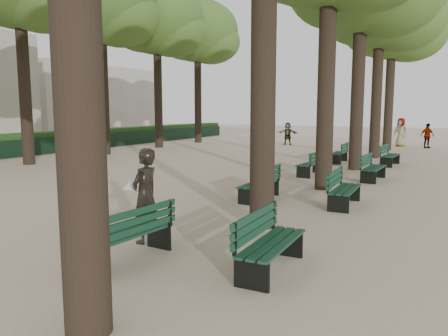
% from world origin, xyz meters
% --- Properties ---
extents(ground, '(120.00, 120.00, 0.00)m').
position_xyz_m(ground, '(0.00, 0.00, 0.00)').
color(ground, beige).
rests_on(ground, ground).
extents(tree_central_4, '(6.00, 6.00, 9.95)m').
position_xyz_m(tree_central_4, '(1.50, 18.00, 7.65)').
color(tree_central_4, '#33261C').
rests_on(tree_central_4, ground).
extents(tree_central_5, '(6.00, 6.00, 9.95)m').
position_xyz_m(tree_central_5, '(1.50, 23.00, 7.65)').
color(tree_central_5, '#33261C').
rests_on(tree_central_5, ground).
extents(tree_far_3, '(6.00, 6.00, 10.45)m').
position_xyz_m(tree_far_3, '(-12.00, 13.00, 8.14)').
color(tree_far_3, '#33261C').
rests_on(tree_far_3, ground).
extents(tree_far_4, '(6.00, 6.00, 10.45)m').
position_xyz_m(tree_far_4, '(-12.00, 18.00, 8.14)').
color(tree_far_4, '#33261C').
rests_on(tree_far_4, ground).
extents(tree_far_5, '(6.00, 6.00, 10.45)m').
position_xyz_m(tree_far_5, '(-12.00, 23.00, 8.14)').
color(tree_far_5, '#33261C').
rests_on(tree_far_5, ground).
extents(bench_left_0, '(0.73, 1.84, 0.92)m').
position_xyz_m(bench_left_0, '(0.37, 0.01, 0.27)').
color(bench_left_0, black).
rests_on(bench_left_0, ground).
extents(bench_left_1, '(0.60, 1.81, 0.92)m').
position_xyz_m(bench_left_1, '(0.37, 5.55, 0.27)').
color(bench_left_1, black).
rests_on(bench_left_1, ground).
extents(bench_left_2, '(0.74, 1.85, 0.92)m').
position_xyz_m(bench_left_2, '(0.37, 10.60, 0.27)').
color(bench_left_2, black).
rests_on(bench_left_2, ground).
extents(bench_left_3, '(0.64, 1.82, 0.92)m').
position_xyz_m(bench_left_3, '(0.37, 15.06, 0.27)').
color(bench_left_3, black).
rests_on(bench_left_3, ground).
extents(bench_right_0, '(0.60, 1.81, 0.92)m').
position_xyz_m(bench_right_0, '(2.63, 0.67, 0.27)').
color(bench_right_0, black).
rests_on(bench_right_0, ground).
extents(bench_right_1, '(0.61, 1.81, 0.92)m').
position_xyz_m(bench_right_1, '(2.63, 5.81, 0.27)').
color(bench_right_1, black).
rests_on(bench_right_1, ground).
extents(bench_right_2, '(0.68, 1.83, 0.92)m').
position_xyz_m(bench_right_2, '(2.63, 10.44, 0.27)').
color(bench_right_2, black).
rests_on(bench_right_2, ground).
extents(bench_right_3, '(0.72, 1.84, 0.92)m').
position_xyz_m(bench_right_3, '(2.63, 15.07, 0.27)').
color(bench_right_3, black).
rests_on(bench_right_3, ground).
extents(man_with_map, '(0.62, 0.71, 1.77)m').
position_xyz_m(man_with_map, '(0.00, 0.99, 0.89)').
color(man_with_map, black).
rests_on(man_with_map, ground).
extents(pedestrian_d, '(1.01, 0.72, 1.92)m').
position_xyz_m(pedestrian_d, '(1.96, 26.11, 0.96)').
color(pedestrian_d, '#262628').
rests_on(pedestrian_d, ground).
extents(pedestrian_c, '(0.94, 0.80, 1.59)m').
position_xyz_m(pedestrian_c, '(3.61, 25.48, 0.80)').
color(pedestrian_c, '#262628').
rests_on(pedestrian_c, ground).
extents(pedestrian_e, '(1.48, 0.65, 1.56)m').
position_xyz_m(pedestrian_e, '(-5.28, 24.06, 0.78)').
color(pedestrian_e, '#262628').
rests_on(pedestrian_e, ground).
extents(pedestrian_a, '(0.93, 0.82, 1.83)m').
position_xyz_m(pedestrian_a, '(-6.89, 24.04, 0.92)').
color(pedestrian_a, '#262628').
rests_on(pedestrian_a, ground).
extents(fence, '(0.08, 42.00, 0.90)m').
position_xyz_m(fence, '(-15.00, 11.00, 0.45)').
color(fence, black).
rests_on(fence, ground).
extents(hedge, '(1.20, 42.00, 1.20)m').
position_xyz_m(hedge, '(-15.70, 11.00, 0.60)').
color(hedge, '#1D4718').
rests_on(hedge, ground).
extents(building_far, '(12.00, 16.00, 7.00)m').
position_xyz_m(building_far, '(-33.00, 30.00, 3.50)').
color(building_far, '#B7B2A3').
rests_on(building_far, ground).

